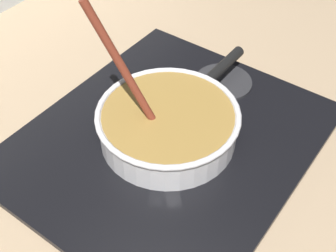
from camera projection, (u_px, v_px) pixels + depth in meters
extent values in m
cube|color=#9E8466|center=(195.00, 249.00, 0.71)|extent=(2.40, 1.60, 0.04)
cube|color=black|center=(168.00, 140.00, 0.84)|extent=(0.56, 0.48, 0.01)
torus|color=#592D0C|center=(168.00, 136.00, 0.83)|extent=(0.20, 0.20, 0.01)
cylinder|color=#262628|center=(223.00, 82.00, 0.95)|extent=(0.12, 0.12, 0.01)
cylinder|color=silver|center=(168.00, 126.00, 0.81)|extent=(0.25, 0.25, 0.06)
cylinder|color=olive|center=(168.00, 124.00, 0.81)|extent=(0.24, 0.24, 0.05)
torus|color=silver|center=(168.00, 114.00, 0.79)|extent=(0.26, 0.26, 0.01)
cylinder|color=black|center=(223.00, 66.00, 0.91)|extent=(0.13, 0.02, 0.02)
cylinder|color=beige|center=(136.00, 118.00, 0.80)|extent=(0.03, 0.03, 0.01)
cylinder|color=#EDD88C|center=(155.00, 108.00, 0.82)|extent=(0.04, 0.04, 0.01)
cylinder|color=beige|center=(168.00, 124.00, 0.79)|extent=(0.03, 0.03, 0.01)
cylinder|color=#E5CC7A|center=(210.00, 115.00, 0.80)|extent=(0.03, 0.03, 0.01)
cylinder|color=#EDD88C|center=(179.00, 92.00, 0.85)|extent=(0.03, 0.03, 0.01)
cylinder|color=#EDD88C|center=(122.00, 109.00, 0.82)|extent=(0.03, 0.03, 0.01)
cylinder|color=beige|center=(193.00, 101.00, 0.83)|extent=(0.04, 0.04, 0.01)
cylinder|color=beige|center=(152.00, 156.00, 0.74)|extent=(0.04, 0.04, 0.01)
cylinder|color=maroon|center=(123.00, 68.00, 0.72)|extent=(0.06, 0.11, 0.24)
cube|color=brown|center=(156.00, 125.00, 0.79)|extent=(0.04, 0.05, 0.01)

